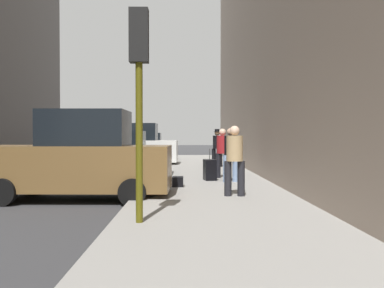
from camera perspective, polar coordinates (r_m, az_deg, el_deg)
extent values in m
cube|color=gray|center=(12.23, 2.44, -6.13)|extent=(4.00, 40.00, 0.15)
cube|color=brown|center=(11.09, -14.96, -3.05)|extent=(4.65, 1.96, 1.10)
cube|color=black|center=(11.01, -13.98, 2.03)|extent=(2.11, 1.62, 0.90)
cylinder|color=black|center=(12.47, -20.47, -4.93)|extent=(0.65, 0.24, 0.64)
cylinder|color=black|center=(10.78, -23.99, -5.90)|extent=(0.65, 0.24, 0.64)
cylinder|color=black|center=(11.74, -6.65, -5.23)|extent=(0.65, 0.24, 0.64)
cylinder|color=black|center=(9.93, -7.98, -6.41)|extent=(0.65, 0.24, 0.64)
cube|color=#193828|center=(16.30, -10.46, -2.15)|extent=(4.23, 1.90, 0.84)
cube|color=black|center=(16.24, -9.77, 0.48)|extent=(1.91, 1.59, 0.70)
cylinder|color=black|center=(17.51, -14.32, -3.16)|extent=(0.64, 0.23, 0.64)
cylinder|color=black|center=(15.74, -15.96, -3.65)|extent=(0.64, 0.23, 0.64)
cylinder|color=black|center=(17.05, -5.37, -3.24)|extent=(0.64, 0.23, 0.64)
cylinder|color=black|center=(15.22, -6.00, -3.77)|extent=(0.64, 0.23, 0.64)
cube|color=silver|center=(22.38, -7.89, -0.92)|extent=(4.65, 1.97, 1.10)
cube|color=black|center=(22.34, -7.39, 1.59)|extent=(2.11, 1.62, 0.90)
cylinder|color=black|center=(23.57, -11.15, -2.04)|extent=(0.65, 0.24, 0.64)
cylinder|color=black|center=(21.78, -12.13, -2.31)|extent=(0.65, 0.24, 0.64)
cylinder|color=black|center=(23.15, -3.88, -2.08)|extent=(0.65, 0.24, 0.64)
cylinder|color=black|center=(21.32, -4.26, -2.36)|extent=(0.65, 0.24, 0.64)
cube|color=slate|center=(27.76, -6.56, -0.79)|extent=(4.20, 1.85, 0.84)
cube|color=black|center=(27.73, -6.15, 0.76)|extent=(1.89, 1.57, 0.70)
cylinder|color=black|center=(28.85, -9.08, -1.46)|extent=(0.64, 0.22, 0.64)
cylinder|color=black|center=(27.03, -9.63, -1.63)|extent=(0.64, 0.22, 0.64)
cylinder|color=black|center=(28.59, -3.65, -1.47)|extent=(0.64, 0.22, 0.64)
cylinder|color=black|center=(26.76, -3.84, -1.65)|extent=(0.64, 0.22, 0.64)
cylinder|color=red|center=(14.21, -4.33, -3.69)|extent=(0.22, 0.22, 0.55)
sphere|color=red|center=(14.19, -4.33, -2.36)|extent=(0.20, 0.20, 0.20)
cylinder|color=red|center=(14.22, -4.97, -3.58)|extent=(0.10, 0.09, 0.09)
cylinder|color=red|center=(14.20, -3.68, -3.58)|extent=(0.10, 0.09, 0.09)
cylinder|color=#514C0F|center=(7.27, -7.06, 3.71)|extent=(0.12, 0.12, 3.60)
cube|color=black|center=(7.45, -7.09, 14.14)|extent=(0.32, 0.24, 0.90)
sphere|color=red|center=(7.65, -6.98, 15.97)|extent=(0.14, 0.14, 0.14)
sphere|color=yellow|center=(7.58, -6.98, 13.92)|extent=(0.14, 0.14, 0.14)
sphere|color=green|center=(7.52, -6.97, 11.84)|extent=(0.14, 0.14, 0.14)
cylinder|color=black|center=(14.86, 3.49, -2.90)|extent=(0.22, 0.22, 0.85)
cylinder|color=black|center=(14.96, 4.66, -2.87)|extent=(0.22, 0.22, 0.85)
cylinder|color=#A51E23|center=(14.87, 4.08, -0.06)|extent=(0.49, 0.49, 0.62)
sphere|color=beige|center=(14.87, 4.08, 1.59)|extent=(0.24, 0.24, 0.24)
cylinder|color=#728CB2|center=(13.68, 5.79, -3.25)|extent=(0.22, 0.22, 0.85)
cylinder|color=#728CB2|center=(13.56, 4.53, -3.29)|extent=(0.22, 0.22, 0.85)
cylinder|color=black|center=(13.58, 5.17, -0.18)|extent=(0.49, 0.49, 0.62)
sphere|color=tan|center=(13.58, 5.17, 1.64)|extent=(0.24, 0.24, 0.24)
cylinder|color=black|center=(10.48, 6.57, -4.60)|extent=(0.19, 0.19, 0.85)
cylinder|color=black|center=(10.46, 4.81, -4.61)|extent=(0.19, 0.19, 0.85)
cylinder|color=tan|center=(10.42, 5.70, -0.58)|extent=(0.43, 0.43, 0.62)
sphere|color=beige|center=(10.41, 5.70, 1.78)|extent=(0.24, 0.24, 0.24)
cylinder|color=black|center=(20.21, 3.81, -1.83)|extent=(0.22, 0.22, 0.85)
cylinder|color=black|center=(20.26, 2.92, -1.82)|extent=(0.22, 0.22, 0.85)
cylinder|color=black|center=(20.21, 3.37, 0.26)|extent=(0.48, 0.48, 0.62)
sphere|color=#997051|center=(20.21, 3.37, 1.48)|extent=(0.24, 0.24, 0.24)
cylinder|color=black|center=(20.21, 3.37, 1.68)|extent=(0.34, 0.34, 0.02)
cylinder|color=black|center=(20.21, 3.37, 1.85)|extent=(0.23, 0.23, 0.11)
cube|color=black|center=(14.12, 2.38, -3.46)|extent=(0.43, 0.60, 0.68)
cylinder|color=#333333|center=(14.09, 2.38, -1.35)|extent=(0.02, 0.02, 0.36)
cube|color=black|center=(12.39, -1.92, -5.03)|extent=(0.32, 0.44, 0.28)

